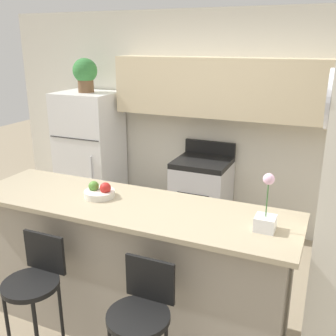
{
  "coord_description": "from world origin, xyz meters",
  "views": [
    {
      "loc": [
        1.32,
        -2.29,
        2.2
      ],
      "look_at": [
        0.0,
        0.73,
        1.13
      ],
      "focal_mm": 42.0,
      "sensor_mm": 36.0,
      "label": 1
    }
  ],
  "objects_px": {
    "stove_range": "(201,197)",
    "trash_bin": "(124,212)",
    "potted_plant_on_fridge": "(85,73)",
    "bar_stool_left": "(35,284)",
    "bar_stool_right": "(141,316)",
    "fruit_bowl": "(100,192)",
    "orchid_vase": "(266,215)",
    "refrigerator": "(90,155)"
  },
  "relations": [
    {
      "from": "bar_stool_left",
      "to": "stove_range",
      "type": "bearing_deg",
      "value": 81.07
    },
    {
      "from": "orchid_vase",
      "to": "fruit_bowl",
      "type": "xyz_separation_m",
      "value": [
        -1.25,
        0.06,
        -0.06
      ]
    },
    {
      "from": "bar_stool_right",
      "to": "trash_bin",
      "type": "height_order",
      "value": "bar_stool_right"
    },
    {
      "from": "fruit_bowl",
      "to": "trash_bin",
      "type": "distance_m",
      "value": 1.91
    },
    {
      "from": "stove_range",
      "to": "bar_stool_right",
      "type": "height_order",
      "value": "stove_range"
    },
    {
      "from": "orchid_vase",
      "to": "fruit_bowl",
      "type": "bearing_deg",
      "value": 177.42
    },
    {
      "from": "orchid_vase",
      "to": "fruit_bowl",
      "type": "height_order",
      "value": "orchid_vase"
    },
    {
      "from": "orchid_vase",
      "to": "trash_bin",
      "type": "bearing_deg",
      "value": 141.06
    },
    {
      "from": "bar_stool_left",
      "to": "fruit_bowl",
      "type": "distance_m",
      "value": 0.78
    },
    {
      "from": "refrigerator",
      "to": "trash_bin",
      "type": "height_order",
      "value": "refrigerator"
    },
    {
      "from": "orchid_vase",
      "to": "bar_stool_left",
      "type": "bearing_deg",
      "value": -158.36
    },
    {
      "from": "orchid_vase",
      "to": "trash_bin",
      "type": "relative_size",
      "value": 0.98
    },
    {
      "from": "refrigerator",
      "to": "orchid_vase",
      "type": "relative_size",
      "value": 4.29
    },
    {
      "from": "stove_range",
      "to": "potted_plant_on_fridge",
      "type": "xyz_separation_m",
      "value": [
        -1.51,
        -0.03,
        1.37
      ]
    },
    {
      "from": "trash_bin",
      "to": "potted_plant_on_fridge",
      "type": "bearing_deg",
      "value": 160.29
    },
    {
      "from": "bar_stool_right",
      "to": "potted_plant_on_fridge",
      "type": "bearing_deg",
      "value": 129.75
    },
    {
      "from": "stove_range",
      "to": "bar_stool_right",
      "type": "relative_size",
      "value": 1.11
    },
    {
      "from": "refrigerator",
      "to": "trash_bin",
      "type": "relative_size",
      "value": 4.22
    },
    {
      "from": "refrigerator",
      "to": "bar_stool_left",
      "type": "xyz_separation_m",
      "value": [
        1.14,
        -2.33,
        -0.15
      ]
    },
    {
      "from": "stove_range",
      "to": "bar_stool_left",
      "type": "distance_m",
      "value": 2.4
    },
    {
      "from": "potted_plant_on_fridge",
      "to": "trash_bin",
      "type": "relative_size",
      "value": 1.07
    },
    {
      "from": "refrigerator",
      "to": "bar_stool_right",
      "type": "relative_size",
      "value": 1.66
    },
    {
      "from": "refrigerator",
      "to": "orchid_vase",
      "type": "height_order",
      "value": "refrigerator"
    },
    {
      "from": "stove_range",
      "to": "trash_bin",
      "type": "height_order",
      "value": "stove_range"
    },
    {
      "from": "refrigerator",
      "to": "potted_plant_on_fridge",
      "type": "distance_m",
      "value": 1.03
    },
    {
      "from": "bar_stool_right",
      "to": "potted_plant_on_fridge",
      "type": "distance_m",
      "value": 3.25
    },
    {
      "from": "bar_stool_right",
      "to": "fruit_bowl",
      "type": "xyz_separation_m",
      "value": [
        -0.66,
        0.61,
        0.47
      ]
    },
    {
      "from": "stove_range",
      "to": "bar_stool_left",
      "type": "height_order",
      "value": "stove_range"
    },
    {
      "from": "stove_range",
      "to": "bar_stool_left",
      "type": "relative_size",
      "value": 1.11
    },
    {
      "from": "stove_range",
      "to": "orchid_vase",
      "type": "xyz_separation_m",
      "value": [
        1.02,
        -1.81,
        0.72
      ]
    },
    {
      "from": "stove_range",
      "to": "trash_bin",
      "type": "xyz_separation_m",
      "value": [
        -0.92,
        -0.24,
        -0.27
      ]
    },
    {
      "from": "potted_plant_on_fridge",
      "to": "fruit_bowl",
      "type": "relative_size",
      "value": 1.77
    },
    {
      "from": "potted_plant_on_fridge",
      "to": "refrigerator",
      "type": "bearing_deg",
      "value": -60.24
    },
    {
      "from": "bar_stool_left",
      "to": "trash_bin",
      "type": "xyz_separation_m",
      "value": [
        -0.55,
        2.12,
        -0.46
      ]
    },
    {
      "from": "fruit_bowl",
      "to": "stove_range",
      "type": "bearing_deg",
      "value": 82.63
    },
    {
      "from": "fruit_bowl",
      "to": "trash_bin",
      "type": "height_order",
      "value": "fruit_bowl"
    },
    {
      "from": "potted_plant_on_fridge",
      "to": "fruit_bowl",
      "type": "height_order",
      "value": "potted_plant_on_fridge"
    },
    {
      "from": "refrigerator",
      "to": "bar_stool_right",
      "type": "height_order",
      "value": "refrigerator"
    },
    {
      "from": "bar_stool_right",
      "to": "orchid_vase",
      "type": "height_order",
      "value": "orchid_vase"
    },
    {
      "from": "bar_stool_left",
      "to": "bar_stool_right",
      "type": "xyz_separation_m",
      "value": [
        0.8,
        0.0,
        0.0
      ]
    },
    {
      "from": "potted_plant_on_fridge",
      "to": "trash_bin",
      "type": "xyz_separation_m",
      "value": [
        0.59,
        -0.21,
        -1.64
      ]
    },
    {
      "from": "refrigerator",
      "to": "stove_range",
      "type": "bearing_deg",
      "value": 1.15
    }
  ]
}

